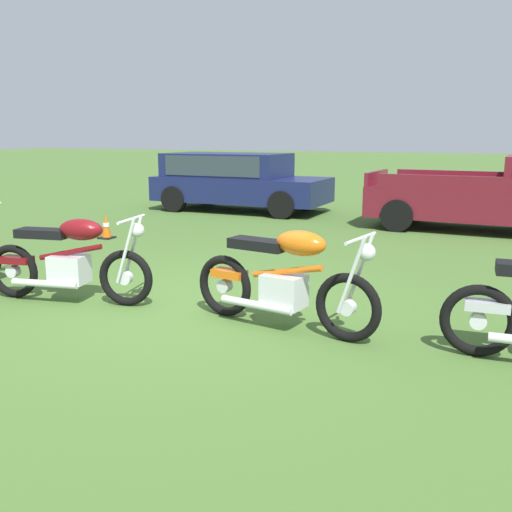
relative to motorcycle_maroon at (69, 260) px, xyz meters
name	(u,v)px	position (x,y,z in m)	size (l,w,h in m)	color
ground_plane	(180,309)	(1.29, 0.26, -0.49)	(120.00, 120.00, 0.00)	#476B2D
motorcycle_maroon	(69,260)	(0.00, 0.00, 0.00)	(2.04, 0.79, 1.02)	black
motorcycle_orange	(284,280)	(2.55, 0.15, 0.01)	(2.04, 0.66, 1.02)	black
car_navy	(234,177)	(-1.87, 7.98, 0.35)	(4.31, 1.96, 1.43)	#161E4C
traffic_cone	(106,227)	(-2.25, 3.44, -0.28)	(0.25, 0.25, 0.46)	#EA590F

